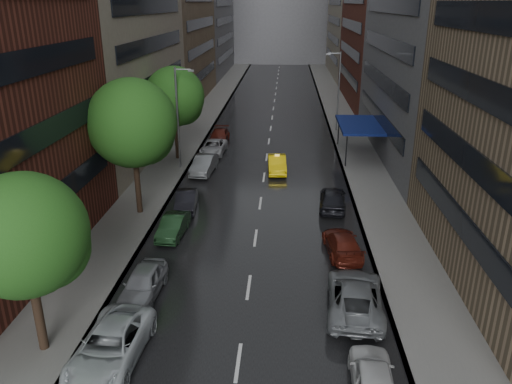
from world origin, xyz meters
TOP-DOWN VIEW (x-y plane):
  - road at (0.00, 50.00)m, footprint 14.00×140.00m
  - sidewalk_left at (-9.00, 50.00)m, footprint 4.00×140.00m
  - sidewalk_right at (9.00, 50.00)m, footprint 4.00×140.00m
  - tree_near at (-8.60, 4.29)m, footprint 5.16×5.16m
  - tree_mid at (-8.60, 19.48)m, footprint 6.11×6.11m
  - tree_far at (-8.60, 32.80)m, footprint 5.60×5.60m
  - taxi at (1.10, 29.57)m, footprint 1.84×4.58m
  - parked_cars_left at (-5.40, 20.76)m, footprint 2.87×40.82m
  - parked_cars_right at (5.40, 11.45)m, footprint 3.17×23.38m
  - street_lamp_left at (-7.72, 30.00)m, footprint 1.74×0.22m
  - street_lamp_right at (7.72, 45.00)m, footprint 1.74×0.22m
  - awning at (8.98, 35.00)m, footprint 4.00×8.00m

SIDE VIEW (x-z plane):
  - road at x=0.00m, z-range 0.00..0.01m
  - sidewalk_left at x=-9.00m, z-range 0.00..0.15m
  - sidewalk_right at x=9.00m, z-range 0.00..0.15m
  - parked_cars_left at x=-5.40m, z-range -0.06..1.50m
  - taxi at x=1.10m, z-range 0.00..1.48m
  - parked_cars_right at x=5.40m, z-range -0.04..1.57m
  - awning at x=8.98m, z-range 1.57..4.70m
  - street_lamp_left at x=-7.72m, z-range 0.39..9.39m
  - street_lamp_right at x=7.72m, z-range 0.39..9.39m
  - tree_near at x=-8.60m, z-range 1.51..9.74m
  - tree_far at x=-8.60m, z-range 1.65..10.56m
  - tree_mid at x=-8.60m, z-range 1.80..11.54m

